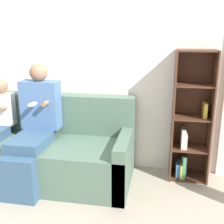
# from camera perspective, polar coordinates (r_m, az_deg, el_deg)

# --- Properties ---
(ground_plane) EXTENTS (14.00, 14.00, 0.00)m
(ground_plane) POSITION_cam_1_polar(r_m,az_deg,el_deg) (3.07, -17.27, -16.97)
(ground_plane) COLOR #9E9384
(back_wall) EXTENTS (10.00, 0.06, 2.55)m
(back_wall) POSITION_cam_1_polar(r_m,az_deg,el_deg) (3.53, -11.44, 9.78)
(back_wall) COLOR silver
(back_wall) RESTS_ON ground_plane
(couch) EXTENTS (2.14, 0.88, 0.92)m
(couch) POSITION_cam_1_polar(r_m,az_deg,el_deg) (3.39, -14.58, -7.61)
(couch) COLOR #4C6656
(couch) RESTS_ON ground_plane
(adult_seated) EXTENTS (0.43, 0.79, 1.31)m
(adult_seated) POSITION_cam_1_polar(r_m,az_deg,el_deg) (3.15, -15.59, -2.44)
(adult_seated) COLOR #335170
(adult_seated) RESTS_ON ground_plane
(bookshelf) EXTENTS (0.42, 0.32, 1.46)m
(bookshelf) POSITION_cam_1_polar(r_m,az_deg,el_deg) (3.27, 15.47, -2.77)
(bookshelf) COLOR #4C2D1E
(bookshelf) RESTS_ON ground_plane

